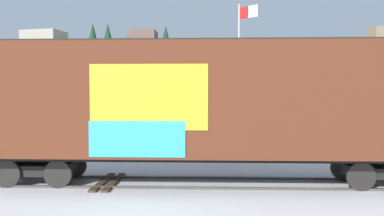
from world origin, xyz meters
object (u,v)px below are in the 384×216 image
Objects in this scene: parked_car_tan at (103,136)px; parked_car_red at (221,138)px; freight_car at (207,102)px; flagpole at (242,52)px.

parked_car_red is at bearing 0.52° from parked_car_tan.
flagpole reaches higher than freight_car.
parked_car_tan is (-5.67, 6.30, -1.98)m from freight_car.
parked_car_tan reaches higher than parked_car_red.
flagpole reaches higher than parked_car_tan.
flagpole is 11.80m from parked_car_tan.
freight_car reaches higher than parked_car_tan.
freight_car is at bearing -94.57° from parked_car_red.
freight_car is 6.69m from parked_car_red.
flagpole is 2.23× the size of parked_car_red.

